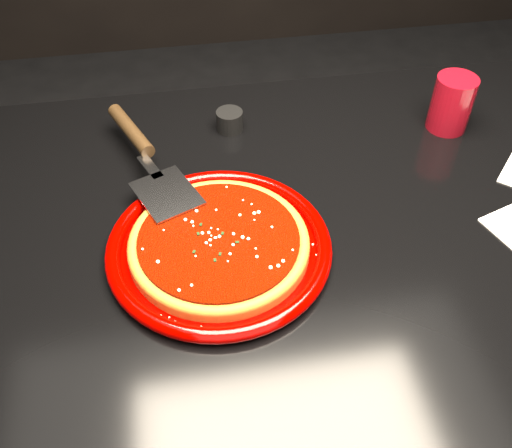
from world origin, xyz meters
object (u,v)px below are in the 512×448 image
(table, at_px, (309,345))
(pizza_server, at_px, (148,157))
(cup, at_px, (452,103))
(plate, at_px, (219,247))
(ramekin, at_px, (230,121))

(table, distance_m, pizza_server, 0.52)
(table, height_order, pizza_server, pizza_server)
(pizza_server, distance_m, cup, 0.55)
(plate, distance_m, cup, 0.52)
(pizza_server, height_order, cup, cup)
(table, height_order, cup, cup)
(cup, xyz_separation_m, ramekin, (-0.40, 0.06, -0.03))
(ramekin, bearing_deg, plate, -100.56)
(table, bearing_deg, plate, -163.59)
(table, bearing_deg, cup, 34.34)
(table, xyz_separation_m, cup, (0.28, 0.19, 0.43))
(table, relative_size, ramekin, 24.41)
(cup, bearing_deg, pizza_server, -174.50)
(table, xyz_separation_m, ramekin, (-0.12, 0.25, 0.39))
(plate, bearing_deg, pizza_server, 116.00)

